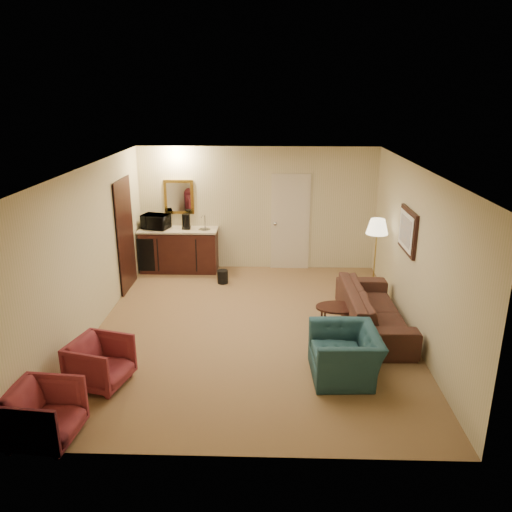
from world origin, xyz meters
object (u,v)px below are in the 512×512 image
at_px(sofa, 374,303).
at_px(waste_bin, 223,277).
at_px(floor_lamp, 375,258).
at_px(microwave, 156,220).
at_px(coffee_maker, 186,222).
at_px(teal_armchair, 345,347).
at_px(wetbar_cabinet, 179,250).
at_px(rose_chair_near, 100,360).
at_px(coffee_table, 338,318).
at_px(rose_chair_far, 43,412).

distance_m(sofa, waste_bin, 3.26).
relative_size(floor_lamp, microwave, 2.76).
height_order(sofa, coffee_maker, coffee_maker).
distance_m(sofa, floor_lamp, 1.38).
height_order(teal_armchair, waste_bin, teal_armchair).
height_order(wetbar_cabinet, coffee_maker, coffee_maker).
distance_m(floor_lamp, microwave, 4.54).
xyz_separation_m(sofa, coffee_maker, (-3.43, 2.66, 0.64)).
xyz_separation_m(wetbar_cabinet, waste_bin, (0.99, -0.72, -0.33)).
xyz_separation_m(rose_chair_near, floor_lamp, (4.10, 3.09, 0.40)).
relative_size(wetbar_cabinet, waste_bin, 6.12).
bearing_deg(waste_bin, coffee_maker, 137.98).
height_order(floor_lamp, microwave, floor_lamp).
distance_m(coffee_table, floor_lamp, 1.72).
relative_size(wetbar_cabinet, rose_chair_near, 2.33).
bearing_deg(rose_chair_far, floor_lamp, -40.96).
bearing_deg(microwave, floor_lamp, -1.38).
bearing_deg(coffee_maker, floor_lamp, -19.50).
xyz_separation_m(microwave, coffee_maker, (0.64, -0.01, -0.03)).
distance_m(sofa, rose_chair_near, 4.24).
relative_size(wetbar_cabinet, coffee_table, 2.29).
distance_m(rose_chair_near, waste_bin, 3.90).
relative_size(sofa, microwave, 4.16).
distance_m(sofa, microwave, 4.91).
xyz_separation_m(teal_armchair, rose_chair_far, (-3.45, -1.43, -0.07)).
bearing_deg(coffee_maker, sofa, -37.36).
distance_m(wetbar_cabinet, rose_chair_far, 5.54).
relative_size(coffee_table, floor_lamp, 0.48).
bearing_deg(floor_lamp, microwave, 162.74).
xyz_separation_m(rose_chair_far, coffee_table, (3.52, 2.79, -0.16)).
bearing_deg(floor_lamp, coffee_table, -120.39).
distance_m(rose_chair_far, coffee_maker, 5.62).
relative_size(rose_chair_near, coffee_table, 0.98).
xyz_separation_m(sofa, rose_chair_far, (-4.10, -2.88, -0.08)).
distance_m(floor_lamp, waste_bin, 2.99).
distance_m(microwave, coffee_maker, 0.64).
distance_m(sofa, coffee_table, 0.63).
distance_m(rose_chair_near, coffee_maker, 4.50).
xyz_separation_m(wetbar_cabinet, rose_chair_near, (-0.25, -4.41, -0.11)).
height_order(wetbar_cabinet, floor_lamp, floor_lamp).
relative_size(teal_armchair, waste_bin, 3.72).
height_order(wetbar_cabinet, waste_bin, wetbar_cabinet).
relative_size(teal_armchair, microwave, 1.83).
height_order(teal_armchair, floor_lamp, floor_lamp).
height_order(teal_armchair, rose_chair_far, teal_armchair).
bearing_deg(rose_chair_far, coffee_table, -46.56).
distance_m(wetbar_cabinet, teal_armchair, 5.04).
relative_size(sofa, waste_bin, 8.45).
relative_size(wetbar_cabinet, teal_armchair, 1.64).
height_order(rose_chair_near, waste_bin, rose_chair_near).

